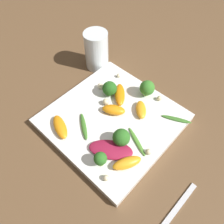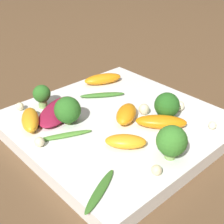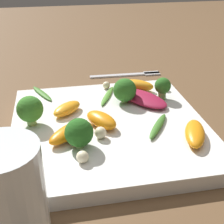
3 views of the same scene
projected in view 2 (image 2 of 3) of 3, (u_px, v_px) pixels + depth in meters
ground_plane at (116, 130)px, 0.51m from camera, size 2.40×2.40×0.00m
plate at (116, 124)px, 0.50m from camera, size 0.30×0.30×0.02m
radicchio_leaf_0 at (58, 111)px, 0.50m from camera, size 0.10×0.11×0.01m
orange_segment_0 at (126, 114)px, 0.49m from camera, size 0.06×0.07×0.02m
orange_segment_1 at (126, 141)px, 0.43m from camera, size 0.06×0.06×0.02m
orange_segment_2 at (161, 122)px, 0.47m from camera, size 0.07×0.07×0.02m
orange_segment_3 at (30, 120)px, 0.47m from camera, size 0.07×0.05×0.02m
orange_segment_4 at (103, 79)px, 0.60m from camera, size 0.05×0.08×0.02m
broccoli_floret_0 at (172, 141)px, 0.40m from camera, size 0.04×0.04×0.05m
broccoli_floret_1 at (167, 105)px, 0.48m from camera, size 0.04×0.04×0.04m
broccoli_floret_2 at (42, 95)px, 0.51m from camera, size 0.03×0.03×0.04m
broccoli_floret_3 at (68, 110)px, 0.47m from camera, size 0.04×0.04×0.04m
arugula_sprig_0 at (100, 191)px, 0.35m from camera, size 0.04×0.07×0.00m
arugula_sprig_1 at (102, 95)px, 0.55m from camera, size 0.05×0.07×0.01m
arugula_sprig_2 at (64, 135)px, 0.45m from camera, size 0.04×0.08×0.01m
macadamia_nut_0 at (144, 109)px, 0.50m from camera, size 0.02×0.02×0.02m
macadamia_nut_1 at (212, 125)px, 0.46m from camera, size 0.01×0.01×0.01m
macadamia_nut_2 at (20, 106)px, 0.51m from camera, size 0.01×0.01×0.01m
macadamia_nut_3 at (179, 106)px, 0.51m from camera, size 0.02×0.02×0.02m
macadamia_nut_4 at (157, 170)px, 0.38m from camera, size 0.01×0.01×0.01m
macadamia_nut_5 at (39, 142)px, 0.43m from camera, size 0.01×0.01×0.01m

